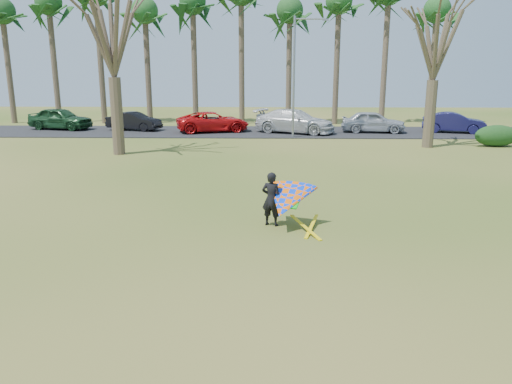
{
  "coord_description": "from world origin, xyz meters",
  "views": [
    {
      "loc": [
        0.39,
        -12.36,
        4.68
      ],
      "look_at": [
        0.0,
        2.0,
        1.1
      ],
      "focal_mm": 35.0,
      "sensor_mm": 36.0,
      "label": 1
    }
  ],
  "objects_px": {
    "car_0": "(60,119)",
    "car_1": "(134,121)",
    "car_3": "(295,121)",
    "car_4": "(373,122)",
    "car_2": "(213,122)",
    "car_5": "(454,122)",
    "bare_tree_right": "(437,34)",
    "streetlight": "(296,71)",
    "kite_flyer": "(285,201)",
    "bare_tree_left": "(111,24)"
  },
  "relations": [
    {
      "from": "streetlight",
      "to": "car_4",
      "type": "bearing_deg",
      "value": 25.01
    },
    {
      "from": "streetlight",
      "to": "car_1",
      "type": "height_order",
      "value": "streetlight"
    },
    {
      "from": "bare_tree_left",
      "to": "car_5",
      "type": "relative_size",
      "value": 2.18
    },
    {
      "from": "bare_tree_right",
      "to": "car_3",
      "type": "relative_size",
      "value": 1.57
    },
    {
      "from": "car_0",
      "to": "car_3",
      "type": "xyz_separation_m",
      "value": [
        18.04,
        -1.65,
        0.02
      ]
    },
    {
      "from": "car_0",
      "to": "car_1",
      "type": "relative_size",
      "value": 1.17
    },
    {
      "from": "car_2",
      "to": "car_5",
      "type": "distance_m",
      "value": 17.77
    },
    {
      "from": "car_1",
      "to": "car_5",
      "type": "bearing_deg",
      "value": -75.86
    },
    {
      "from": "streetlight",
      "to": "kite_flyer",
      "type": "distance_m",
      "value": 20.37
    },
    {
      "from": "car_4",
      "to": "car_5",
      "type": "relative_size",
      "value": 1.04
    },
    {
      "from": "bare_tree_left",
      "to": "car_1",
      "type": "bearing_deg",
      "value": 100.46
    },
    {
      "from": "bare_tree_left",
      "to": "car_2",
      "type": "distance_m",
      "value": 12.24
    },
    {
      "from": "car_0",
      "to": "car_1",
      "type": "height_order",
      "value": "car_0"
    },
    {
      "from": "car_0",
      "to": "kite_flyer",
      "type": "distance_m",
      "value": 29.19
    },
    {
      "from": "car_4",
      "to": "car_1",
      "type": "bearing_deg",
      "value": 94.36
    },
    {
      "from": "car_4",
      "to": "car_0",
      "type": "bearing_deg",
      "value": 94.0
    },
    {
      "from": "bare_tree_left",
      "to": "car_1",
      "type": "relative_size",
      "value": 2.32
    },
    {
      "from": "streetlight",
      "to": "car_1",
      "type": "distance_m",
      "value": 13.15
    },
    {
      "from": "car_1",
      "to": "car_3",
      "type": "height_order",
      "value": "car_3"
    },
    {
      "from": "streetlight",
      "to": "kite_flyer",
      "type": "xyz_separation_m",
      "value": [
        -1.29,
        -20.01,
        -3.62
      ]
    },
    {
      "from": "car_0",
      "to": "car_4",
      "type": "height_order",
      "value": "car_0"
    },
    {
      "from": "bare_tree_left",
      "to": "car_0",
      "type": "relative_size",
      "value": 1.98
    },
    {
      "from": "streetlight",
      "to": "car_4",
      "type": "distance_m",
      "value": 7.41
    },
    {
      "from": "car_5",
      "to": "car_2",
      "type": "bearing_deg",
      "value": 105.34
    },
    {
      "from": "car_2",
      "to": "car_3",
      "type": "relative_size",
      "value": 0.91
    },
    {
      "from": "car_2",
      "to": "car_3",
      "type": "bearing_deg",
      "value": -111.5
    },
    {
      "from": "car_1",
      "to": "car_2",
      "type": "height_order",
      "value": "car_2"
    },
    {
      "from": "bare_tree_right",
      "to": "bare_tree_left",
      "type": "bearing_deg",
      "value": -170.54
    },
    {
      "from": "bare_tree_left",
      "to": "streetlight",
      "type": "height_order",
      "value": "bare_tree_left"
    },
    {
      "from": "bare_tree_left",
      "to": "car_2",
      "type": "height_order",
      "value": "bare_tree_left"
    },
    {
      "from": "bare_tree_right",
      "to": "car_3",
      "type": "xyz_separation_m",
      "value": [
        -7.76,
        6.31,
        -5.65
      ]
    },
    {
      "from": "car_4",
      "to": "car_5",
      "type": "height_order",
      "value": "car_4"
    },
    {
      "from": "car_1",
      "to": "car_0",
      "type": "bearing_deg",
      "value": 101.86
    },
    {
      "from": "bare_tree_right",
      "to": "car_3",
      "type": "bearing_deg",
      "value": 140.89
    },
    {
      "from": "bare_tree_right",
      "to": "car_5",
      "type": "xyz_separation_m",
      "value": [
        3.95,
        6.8,
        -5.77
      ]
    },
    {
      "from": "car_5",
      "to": "streetlight",
      "type": "bearing_deg",
      "value": 118.54
    },
    {
      "from": "bare_tree_left",
      "to": "bare_tree_right",
      "type": "bearing_deg",
      "value": 9.46
    },
    {
      "from": "bare_tree_right",
      "to": "streetlight",
      "type": "xyz_separation_m",
      "value": [
        -7.84,
        4.0,
        -2.1
      ]
    },
    {
      "from": "car_4",
      "to": "streetlight",
      "type": "bearing_deg",
      "value": 121.95
    },
    {
      "from": "car_4",
      "to": "car_5",
      "type": "xyz_separation_m",
      "value": [
        5.93,
        0.07,
        -0.05
      ]
    },
    {
      "from": "car_3",
      "to": "car_4",
      "type": "xyz_separation_m",
      "value": [
        5.78,
        0.43,
        -0.07
      ]
    },
    {
      "from": "car_5",
      "to": "car_0",
      "type": "bearing_deg",
      "value": 102.94
    },
    {
      "from": "car_2",
      "to": "car_4",
      "type": "relative_size",
      "value": 1.16
    },
    {
      "from": "car_0",
      "to": "car_1",
      "type": "xyz_separation_m",
      "value": [
        5.85,
        -0.42,
        -0.15
      ]
    },
    {
      "from": "car_2",
      "to": "kite_flyer",
      "type": "height_order",
      "value": "kite_flyer"
    },
    {
      "from": "car_1",
      "to": "car_4",
      "type": "bearing_deg",
      "value": -76.66
    },
    {
      "from": "bare_tree_left",
      "to": "car_3",
      "type": "bearing_deg",
      "value": 42.27
    },
    {
      "from": "car_2",
      "to": "car_5",
      "type": "xyz_separation_m",
      "value": [
        17.77,
        0.05,
        -0.01
      ]
    },
    {
      "from": "car_0",
      "to": "car_1",
      "type": "bearing_deg",
      "value": -80.66
    },
    {
      "from": "car_1",
      "to": "car_3",
      "type": "bearing_deg",
      "value": -79.88
    }
  ]
}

